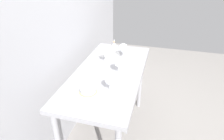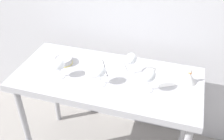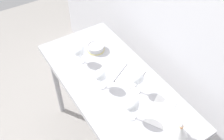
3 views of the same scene
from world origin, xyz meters
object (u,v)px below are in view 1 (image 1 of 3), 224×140
open_notebook (98,72)px  tasting_bowl (88,89)px  wine_glass_near_left (110,80)px  wine_glass_near_center (119,63)px  wine_glass_near_right (123,48)px  wine_glass_far_right (105,52)px  decanter_funnel (114,45)px  tasting_sheet_upper (108,54)px

open_notebook → tasting_bowl: size_ratio=2.58×
wine_glass_near_left → wine_glass_near_center: wine_glass_near_center is taller
wine_glass_near_right → wine_glass_far_right: bearing=135.4°
wine_glass_near_center → decanter_funnel: wine_glass_near_center is taller
wine_glass_near_left → open_notebook: size_ratio=0.41×
tasting_sheet_upper → wine_glass_near_center: bearing=-179.6°
wine_glass_near_right → tasting_sheet_upper: size_ratio=0.64×
open_notebook → wine_glass_near_center: bearing=-109.0°
wine_glass_near_left → open_notebook: 0.36m
wine_glass_near_right → decanter_funnel: 0.33m
open_notebook → decanter_funnel: bearing=-27.0°
wine_glass_near_left → wine_glass_near_right: 0.65m
wine_glass_near_left → decanter_funnel: 0.94m
wine_glass_far_right → open_notebook: wine_glass_far_right is taller
wine_glass_near_center → wine_glass_far_right: bearing=46.7°
wine_glass_near_center → tasting_bowl: size_ratio=1.08×
tasting_sheet_upper → decanter_funnel: (0.20, -0.03, 0.04)m
wine_glass_near_center → tasting_sheet_upper: 0.48m
decanter_funnel → wine_glass_far_right: bearing=-177.8°
wine_glass_near_left → wine_glass_far_right: 0.53m
wine_glass_near_center → decanter_funnel: size_ratio=1.29×
wine_glass_near_left → tasting_sheet_upper: wine_glass_near_left is taller
wine_glass_near_center → decanter_funnel: 0.64m
wine_glass_far_right → wine_glass_near_center: (-0.18, -0.19, -0.02)m
tasting_sheet_upper → wine_glass_far_right: bearing=161.3°
wine_glass_near_left → tasting_sheet_upper: bearing=18.3°
wine_glass_near_center → open_notebook: bearing=98.7°
open_notebook → tasting_sheet_upper: 0.44m
wine_glass_near_center → open_notebook: 0.23m
wine_glass_near_right → wine_glass_near_center: (-0.34, -0.03, -0.02)m
wine_glass_far_right → wine_glass_near_center: bearing=-133.3°
tasting_bowl → decanter_funnel: size_ratio=1.20×
open_notebook → tasting_bowl: 0.34m
wine_glass_near_right → open_notebook: size_ratio=0.47×
wine_glass_near_right → tasting_bowl: size_ratio=1.22×
wine_glass_near_left → wine_glass_far_right: (0.49, 0.19, 0.02)m
wine_glass_near_left → wine_glass_near_center: size_ratio=0.99×
wine_glass_near_center → decanter_funnel: bearing=18.8°
wine_glass_near_right → wine_glass_far_right: (-0.16, 0.16, 0.00)m
wine_glass_near_right → wine_glass_near_center: wine_glass_near_right is taller
wine_glass_near_right → open_notebook: wine_glass_near_right is taller
wine_glass_near_right → wine_glass_near_left: bearing=-177.0°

